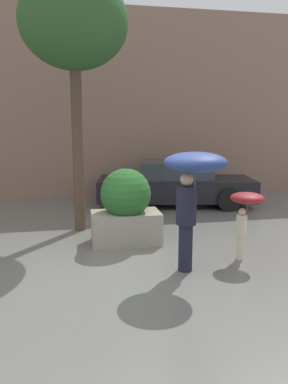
{
  "coord_description": "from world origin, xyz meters",
  "views": [
    {
      "loc": [
        -0.59,
        -5.8,
        2.45
      ],
      "look_at": [
        0.83,
        1.6,
        1.05
      ],
      "focal_mm": 35.0,
      "sensor_mm": 36.0,
      "label": 1
    }
  ],
  "objects_px": {
    "planter_box": "(126,207)",
    "street_tree": "(74,25)",
    "person_child": "(246,207)",
    "parked_car_near": "(176,185)",
    "person_adult": "(193,178)"
  },
  "relations": [
    {
      "from": "planter_box",
      "to": "street_tree",
      "type": "relative_size",
      "value": 0.28
    },
    {
      "from": "person_child",
      "to": "parked_car_near",
      "type": "height_order",
      "value": "parked_car_near"
    },
    {
      "from": "person_child",
      "to": "person_adult",
      "type": "bearing_deg",
      "value": -164.52
    },
    {
      "from": "person_adult",
      "to": "street_tree",
      "type": "distance_m",
      "value": 4.45
    },
    {
      "from": "parked_car_near",
      "to": "street_tree",
      "type": "height_order",
      "value": "street_tree"
    },
    {
      "from": "planter_box",
      "to": "person_child",
      "type": "xyz_separation_m",
      "value": [
        1.97,
        -1.34,
        0.22
      ]
    },
    {
      "from": "person_child",
      "to": "parked_car_near",
      "type": "relative_size",
      "value": 0.26
    },
    {
      "from": "person_adult",
      "to": "parked_car_near",
      "type": "height_order",
      "value": "person_adult"
    },
    {
      "from": "planter_box",
      "to": "person_adult",
      "type": "relative_size",
      "value": 0.77
    },
    {
      "from": "planter_box",
      "to": "parked_car_near",
      "type": "height_order",
      "value": "planter_box"
    },
    {
      "from": "person_adult",
      "to": "parked_car_near",
      "type": "bearing_deg",
      "value": 125.58
    },
    {
      "from": "planter_box",
      "to": "person_child",
      "type": "bearing_deg",
      "value": -34.21
    },
    {
      "from": "person_adult",
      "to": "parked_car_near",
      "type": "distance_m",
      "value": 5.31
    },
    {
      "from": "planter_box",
      "to": "street_tree",
      "type": "bearing_deg",
      "value": 128.35
    },
    {
      "from": "person_adult",
      "to": "person_child",
      "type": "relative_size",
      "value": 1.62
    }
  ]
}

